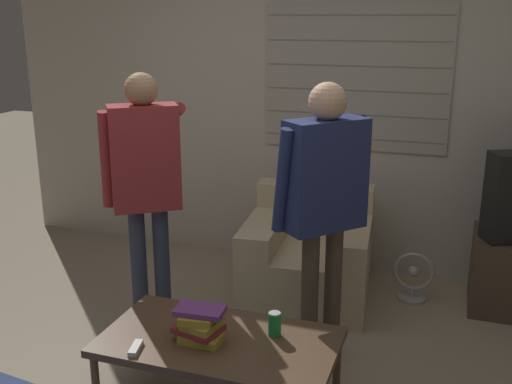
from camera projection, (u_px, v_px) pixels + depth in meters
The scene contains 9 objects.
wall_back at pixel (309, 106), 4.69m from camera, with size 5.20×0.08×2.55m.
armchair_beige at pixel (308, 255), 4.32m from camera, with size 0.95×0.97×0.76m.
coffee_table at pixel (219, 345), 2.99m from camera, with size 1.17×0.64×0.42m.
person_left_standing at pixel (145, 175), 3.60m from camera, with size 0.50×0.83×1.65m.
person_right_standing at pixel (324, 190), 3.31m from camera, with size 0.52×0.83×1.63m.
book_stack at pixel (200, 325), 2.94m from camera, with size 0.27×0.22×0.18m.
soda_can at pixel (275, 324), 2.99m from camera, with size 0.07×0.07×0.13m.
spare_remote at pixel (136, 348), 2.87m from camera, with size 0.07×0.14×0.02m.
floor_fan at pixel (413, 278), 4.28m from camera, with size 0.28×0.20×0.36m.
Camera 1 is at (1.14, -2.54, 1.96)m, focal length 42.00 mm.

